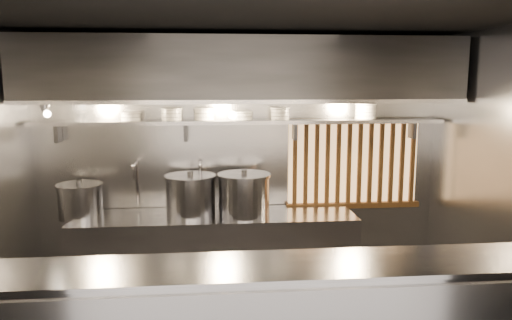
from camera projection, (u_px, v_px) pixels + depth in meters
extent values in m
plane|color=black|center=(251.00, 20.00, 3.94)|extent=(4.50, 4.50, 0.00)
plane|color=gray|center=(240.00, 163.00, 5.64)|extent=(4.50, 0.00, 4.50)
plane|color=gray|center=(507.00, 187.00, 4.37)|extent=(0.00, 3.00, 3.00)
cube|color=#9F9FA4|center=(264.00, 267.00, 3.28)|extent=(4.50, 0.56, 0.03)
cube|color=#9F9FA4|center=(215.00, 255.00, 5.40)|extent=(3.00, 0.70, 0.90)
cube|color=#9F9FA4|center=(241.00, 122.00, 5.39)|extent=(4.40, 0.34, 0.04)
cube|color=#2D2D30|center=(242.00, 70.00, 5.08)|extent=(4.40, 0.80, 0.65)
cube|color=#9F9FA4|center=(245.00, 102.00, 4.74)|extent=(4.40, 0.03, 0.04)
cube|color=#FFBE72|center=(353.00, 163.00, 5.74)|extent=(1.50, 0.02, 0.92)
cube|color=brown|center=(356.00, 121.00, 5.62)|extent=(1.56, 0.06, 0.06)
cube|color=brown|center=(353.00, 205.00, 5.77)|extent=(1.56, 0.06, 0.06)
cube|color=brown|center=(295.00, 165.00, 5.63)|extent=(0.04, 0.04, 0.92)
cube|color=brown|center=(306.00, 164.00, 5.64)|extent=(0.04, 0.04, 0.92)
cube|color=brown|center=(317.00, 164.00, 5.65)|extent=(0.04, 0.04, 0.92)
cube|color=brown|center=(327.00, 164.00, 5.67)|extent=(0.04, 0.04, 0.92)
cube|color=brown|center=(338.00, 164.00, 5.68)|extent=(0.04, 0.04, 0.92)
cube|color=brown|center=(349.00, 164.00, 5.69)|extent=(0.04, 0.04, 0.92)
cube|color=brown|center=(360.00, 164.00, 5.70)|extent=(0.04, 0.04, 0.92)
cube|color=brown|center=(370.00, 163.00, 5.71)|extent=(0.04, 0.04, 0.92)
cube|color=brown|center=(381.00, 163.00, 5.72)|extent=(0.04, 0.04, 0.92)
cube|color=brown|center=(391.00, 163.00, 5.73)|extent=(0.04, 0.04, 0.92)
cube|color=brown|center=(402.00, 163.00, 5.75)|extent=(0.04, 0.04, 0.92)
cube|color=brown|center=(412.00, 163.00, 5.76)|extent=(0.05, 0.04, 0.92)
cylinder|color=silver|center=(137.00, 184.00, 5.52)|extent=(0.03, 0.03, 0.48)
sphere|color=silver|center=(136.00, 162.00, 5.48)|extent=(0.04, 0.04, 0.04)
cylinder|color=silver|center=(135.00, 164.00, 5.35)|extent=(0.03, 0.26, 0.03)
sphere|color=silver|center=(133.00, 166.00, 5.22)|extent=(0.04, 0.04, 0.04)
cylinder|color=silver|center=(133.00, 173.00, 5.24)|extent=(0.03, 0.03, 0.14)
cylinder|color=silver|center=(201.00, 182.00, 5.58)|extent=(0.03, 0.03, 0.48)
sphere|color=silver|center=(200.00, 161.00, 5.54)|extent=(0.04, 0.04, 0.04)
cylinder|color=silver|center=(200.00, 163.00, 5.42)|extent=(0.03, 0.26, 0.03)
sphere|color=silver|center=(200.00, 165.00, 5.29)|extent=(0.04, 0.04, 0.04)
cylinder|color=silver|center=(200.00, 172.00, 5.30)|extent=(0.03, 0.03, 0.14)
cone|color=#9F9FA4|center=(44.00, 107.00, 4.72)|extent=(0.25, 0.27, 0.20)
sphere|color=#FFE0B2|center=(47.00, 114.00, 4.71)|extent=(0.07, 0.07, 0.07)
cylinder|color=#2D2D30|center=(47.00, 99.00, 4.80)|extent=(0.02, 0.22, 0.02)
cylinder|color=#2D2D30|center=(232.00, 108.00, 5.23)|extent=(0.01, 0.01, 0.12)
sphere|color=#FFE0B2|center=(232.00, 115.00, 5.25)|extent=(0.09, 0.09, 0.09)
cylinder|color=#9F9FA4|center=(80.00, 202.00, 5.20)|extent=(0.47, 0.47, 0.33)
cylinder|color=#9F9FA4|center=(79.00, 185.00, 5.17)|extent=(0.50, 0.50, 0.03)
cylinder|color=#2D2D30|center=(79.00, 182.00, 5.17)|extent=(0.06, 0.06, 0.04)
cylinder|color=#9F9FA4|center=(244.00, 196.00, 5.28)|extent=(0.57, 0.57, 0.42)
cylinder|color=#9F9FA4|center=(244.00, 175.00, 5.24)|extent=(0.60, 0.60, 0.03)
cylinder|color=#2D2D30|center=(244.00, 172.00, 5.24)|extent=(0.06, 0.06, 0.04)
cylinder|color=#9F9FA4|center=(191.00, 197.00, 5.29)|extent=(0.53, 0.53, 0.41)
cylinder|color=#9F9FA4|center=(190.00, 177.00, 5.25)|extent=(0.56, 0.56, 0.03)
cylinder|color=#2D2D30|center=(190.00, 173.00, 5.25)|extent=(0.06, 0.06, 0.04)
cylinder|color=white|center=(131.00, 119.00, 5.27)|extent=(0.21, 0.21, 0.03)
cylinder|color=white|center=(131.00, 115.00, 5.27)|extent=(0.21, 0.21, 0.03)
cylinder|color=white|center=(131.00, 113.00, 5.26)|extent=(0.22, 0.22, 0.01)
cylinder|color=white|center=(172.00, 118.00, 5.31)|extent=(0.21, 0.21, 0.03)
cylinder|color=white|center=(172.00, 115.00, 5.31)|extent=(0.21, 0.21, 0.03)
cylinder|color=white|center=(172.00, 111.00, 5.30)|extent=(0.21, 0.21, 0.03)
cylinder|color=white|center=(171.00, 109.00, 5.29)|extent=(0.23, 0.23, 0.01)
cylinder|color=white|center=(204.00, 118.00, 5.34)|extent=(0.21, 0.21, 0.03)
cylinder|color=white|center=(204.00, 115.00, 5.34)|extent=(0.21, 0.21, 0.03)
cylinder|color=white|center=(204.00, 111.00, 5.33)|extent=(0.21, 0.21, 0.03)
cylinder|color=white|center=(204.00, 109.00, 5.33)|extent=(0.23, 0.23, 0.01)
cylinder|color=white|center=(242.00, 118.00, 5.38)|extent=(0.22, 0.22, 0.03)
cylinder|color=white|center=(242.00, 114.00, 5.37)|extent=(0.22, 0.22, 0.03)
cylinder|color=white|center=(242.00, 112.00, 5.37)|extent=(0.24, 0.24, 0.01)
cylinder|color=white|center=(280.00, 118.00, 5.42)|extent=(0.20, 0.20, 0.03)
cylinder|color=white|center=(280.00, 114.00, 5.41)|extent=(0.20, 0.20, 0.03)
cylinder|color=white|center=(280.00, 111.00, 5.41)|extent=(0.20, 0.20, 0.03)
cylinder|color=white|center=(280.00, 108.00, 5.40)|extent=(0.21, 0.21, 0.01)
cylinder|color=white|center=(365.00, 117.00, 5.51)|extent=(0.23, 0.23, 0.03)
cylinder|color=white|center=(365.00, 114.00, 5.50)|extent=(0.23, 0.23, 0.03)
cylinder|color=white|center=(365.00, 110.00, 5.49)|extent=(0.23, 0.23, 0.03)
cylinder|color=white|center=(366.00, 107.00, 5.49)|extent=(0.23, 0.23, 0.03)
cylinder|color=white|center=(366.00, 104.00, 5.48)|extent=(0.24, 0.24, 0.01)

